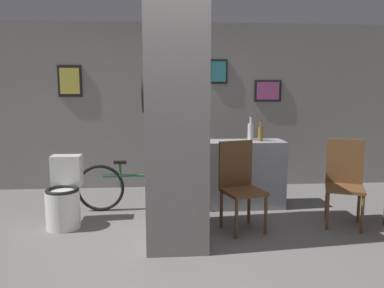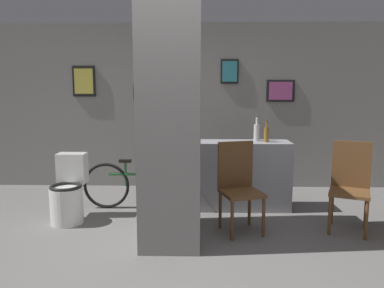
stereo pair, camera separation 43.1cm
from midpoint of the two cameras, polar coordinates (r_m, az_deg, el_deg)
ground_plane at (r=3.71m, az=-4.88°, el=-16.83°), size 14.00×14.00×0.00m
wall_back at (r=5.99m, az=-4.80°, el=5.73°), size 8.00×0.09×2.60m
pillar_center at (r=3.87m, az=-5.73°, el=4.22°), size 0.63×1.01×2.60m
counter_shelf at (r=5.03m, az=3.44°, el=-4.62°), size 1.41×0.44×0.90m
toilet at (r=4.67m, az=-21.49°, el=-7.63°), size 0.38×0.54×0.80m
chair_near_pillar at (r=4.24m, az=4.42°, el=-5.86°), size 0.52×0.52×1.00m
chair_by_doorway at (r=4.64m, az=19.81°, el=-5.08°), size 0.54×0.54×1.00m
bicycle at (r=4.98m, az=-10.24°, el=-6.36°), size 1.66×0.42×0.66m
bottle_tall at (r=5.04m, az=6.51°, el=2.00°), size 0.08×0.08×0.34m
bottle_short at (r=4.97m, az=7.97°, el=1.63°), size 0.06×0.06×0.28m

